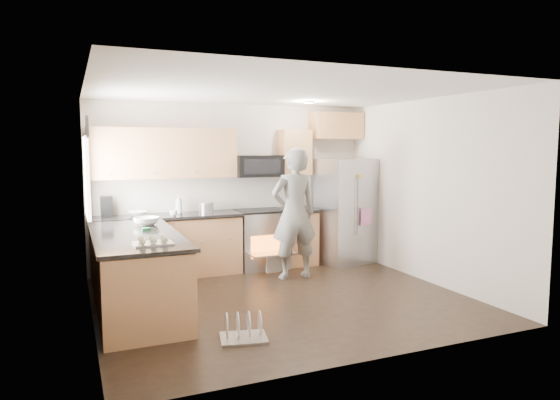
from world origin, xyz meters
name	(u,v)px	position (x,y,z in m)	size (l,w,h in m)	color
ground	(282,299)	(0.00, 0.00, 0.00)	(4.50, 4.50, 0.00)	black
room_shell	(279,167)	(-0.04, 0.02, 1.67)	(4.54, 4.04, 2.62)	beige
back_cabinet_run	(202,210)	(-0.58, 1.75, 0.96)	(4.45, 0.64, 2.50)	#B57348
peninsula	(137,272)	(-1.75, 0.25, 0.46)	(0.96, 2.36, 1.03)	#B57348
stove_range	(261,226)	(0.35, 1.69, 0.68)	(0.76, 0.97, 1.79)	#B7B7BC
refrigerator	(346,211)	(1.77, 1.47, 0.86)	(0.95, 0.79, 1.73)	#B7B7BC
person	(294,213)	(0.57, 0.89, 0.96)	(0.70, 0.46, 1.92)	gray
dish_rack	(244,332)	(-0.89, -1.08, 0.08)	(0.53, 0.46, 0.29)	#B7B7BC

